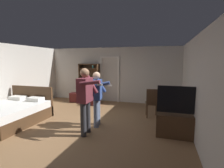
# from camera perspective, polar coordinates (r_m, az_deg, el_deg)

# --- Properties ---
(ground_plane) EXTENTS (7.20, 7.20, 0.00)m
(ground_plane) POSITION_cam_1_polar(r_m,az_deg,el_deg) (5.33, -10.92, -13.44)
(ground_plane) COLOR olive
(wall_back) EXTENTS (6.46, 0.12, 2.54)m
(wall_back) POSITION_cam_1_polar(r_m,az_deg,el_deg) (8.09, -0.02, 3.14)
(wall_back) COLOR beige
(wall_back) RESTS_ON ground_plane
(wall_right) EXTENTS (0.12, 6.78, 2.54)m
(wall_right) POSITION_cam_1_polar(r_m,az_deg,el_deg) (4.49, 27.10, -1.29)
(wall_right) COLOR beige
(wall_right) RESTS_ON ground_plane
(doorway_frame) EXTENTS (0.93, 0.08, 2.13)m
(doorway_frame) POSITION_cam_1_polar(r_m,az_deg,el_deg) (8.04, -0.73, 2.75)
(doorway_frame) COLOR white
(doorway_frame) RESTS_ON ground_plane
(bed) EXTENTS (1.69, 2.03, 1.02)m
(bed) POSITION_cam_1_polar(r_m,az_deg,el_deg) (6.24, -30.60, -8.32)
(bed) COLOR #4C331E
(bed) RESTS_ON ground_plane
(bookshelf) EXTENTS (0.98, 0.32, 1.79)m
(bookshelf) POSITION_cam_1_polar(r_m,az_deg,el_deg) (8.29, -7.56, 1.08)
(bookshelf) COLOR #4C331E
(bookshelf) RESTS_ON ground_plane
(tv_flatscreen) EXTENTS (1.16, 0.40, 1.30)m
(tv_flatscreen) POSITION_cam_1_polar(r_m,az_deg,el_deg) (4.68, 21.93, -11.87)
(tv_flatscreen) COLOR #4C331E
(tv_flatscreen) RESTS_ON ground_plane
(side_table) EXTENTS (0.61, 0.61, 0.70)m
(side_table) POSITION_cam_1_polar(r_m,az_deg,el_deg) (5.82, 18.37, -7.05)
(side_table) COLOR brown
(side_table) RESTS_ON ground_plane
(laptop) EXTENTS (0.42, 0.42, 0.15)m
(laptop) POSITION_cam_1_polar(r_m,az_deg,el_deg) (5.71, 18.04, -4.38)
(laptop) COLOR black
(laptop) RESTS_ON side_table
(bottle_on_table) EXTENTS (0.06, 0.06, 0.24)m
(bottle_on_table) POSITION_cam_1_polar(r_m,az_deg,el_deg) (5.67, 19.94, -4.06)
(bottle_on_table) COLOR #393B14
(bottle_on_table) RESTS_ON side_table
(wooden_chair) EXTENTS (0.49, 0.49, 0.99)m
(wooden_chair) POSITION_cam_1_polar(r_m,az_deg,el_deg) (5.93, 13.35, -5.82)
(wooden_chair) COLOR #4C331E
(wooden_chair) RESTS_ON ground_plane
(person_blue_shirt) EXTENTS (0.70, 0.61, 1.73)m
(person_blue_shirt) POSITION_cam_1_polar(r_m,az_deg,el_deg) (4.42, -8.86, -4.07)
(person_blue_shirt) COLOR #333338
(person_blue_shirt) RESTS_ON ground_plane
(person_striped_shirt) EXTENTS (0.68, 0.61, 1.60)m
(person_striped_shirt) POSITION_cam_1_polar(r_m,az_deg,el_deg) (4.98, -5.01, -3.76)
(person_striped_shirt) COLOR slate
(person_striped_shirt) RESTS_ON ground_plane
(suitcase_dark) EXTENTS (0.55, 0.33, 0.44)m
(suitcase_dark) POSITION_cam_1_polar(r_m,az_deg,el_deg) (8.19, -11.96, -4.42)
(suitcase_dark) COLOR #4C1919
(suitcase_dark) RESTS_ON ground_plane
(suitcase_small) EXTENTS (0.48, 0.39, 0.45)m
(suitcase_small) POSITION_cam_1_polar(r_m,az_deg,el_deg) (7.54, -6.05, -5.29)
(suitcase_small) COLOR #4C1919
(suitcase_small) RESTS_ON ground_plane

